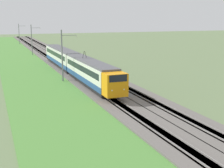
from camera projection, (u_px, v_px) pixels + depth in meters
ballast_main at (74, 75)px, 56.20m from camera, size 240.00×4.40×0.30m
ballast_adjacent at (96, 73)px, 57.72m from camera, size 240.00×4.40×0.30m
track_main at (74, 75)px, 56.20m from camera, size 240.00×1.57×0.45m
track_adjacent at (96, 73)px, 57.72m from camera, size 240.00×1.57×0.45m
grass_verge at (43, 77)px, 54.26m from camera, size 240.00×13.76×0.12m
passenger_train at (74, 63)px, 55.59m from camera, size 41.22×2.84×5.13m
catenary_mast_mid at (62, 55)px, 50.12m from camera, size 0.22×2.56×8.39m
catenary_mast_far at (32, 40)px, 85.19m from camera, size 0.22×2.56×8.40m
catenary_mast_distant at (19, 34)px, 120.31m from camera, size 0.22×2.56×7.94m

